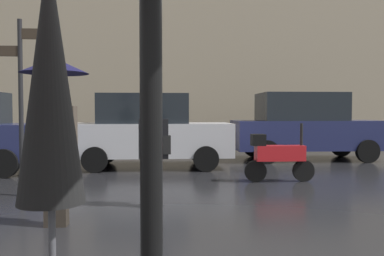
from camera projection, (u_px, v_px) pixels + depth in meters
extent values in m
cylinder|color=black|center=(151.00, 134.00, 1.43)|extent=(0.08, 0.08, 2.75)
cone|color=black|center=(50.00, 75.00, 1.91)|extent=(0.33, 0.33, 1.26)
cube|color=#2A241E|center=(56.00, 193.00, 5.03)|extent=(0.28, 0.18, 0.85)
cube|color=#473D33|center=(55.00, 133.00, 5.00)|extent=(0.51, 0.23, 0.69)
sphere|color=tan|center=(55.00, 97.00, 4.98)|extent=(0.24, 0.24, 0.24)
cylinder|color=black|center=(55.00, 85.00, 4.98)|extent=(0.02, 0.02, 0.30)
cone|color=#141339|center=(55.00, 66.00, 4.97)|extent=(0.85, 0.85, 0.19)
cube|color=black|center=(154.00, 183.00, 6.05)|extent=(0.25, 0.16, 0.75)
cube|color=black|center=(154.00, 139.00, 6.02)|extent=(0.45, 0.20, 0.61)
sphere|color=#936B4C|center=(154.00, 112.00, 6.01)|extent=(0.21, 0.21, 0.21)
cube|color=black|center=(167.00, 145.00, 6.04)|extent=(0.12, 0.24, 0.28)
cylinder|color=black|center=(303.00, 171.00, 8.30)|extent=(0.46, 0.09, 0.46)
cylinder|color=black|center=(256.00, 171.00, 8.23)|extent=(0.46, 0.09, 0.46)
cube|color=red|center=(280.00, 153.00, 8.25)|extent=(1.03, 0.32, 0.32)
cube|color=black|center=(258.00, 140.00, 8.21)|extent=(0.28, 0.28, 0.24)
cylinder|color=black|center=(301.00, 136.00, 8.27)|extent=(0.06, 0.06, 0.55)
cube|color=#1E234C|center=(307.00, 135.00, 12.15)|extent=(4.57, 1.72, 0.88)
cube|color=black|center=(300.00, 107.00, 12.11)|extent=(2.51, 1.58, 0.85)
cylinder|color=black|center=(341.00, 146.00, 13.13)|extent=(0.68, 0.18, 0.68)
cylinder|color=black|center=(368.00, 151.00, 11.41)|extent=(0.68, 0.18, 0.68)
cylinder|color=black|center=(254.00, 147.00, 12.93)|extent=(0.68, 0.18, 0.68)
cylinder|color=black|center=(267.00, 152.00, 11.21)|extent=(0.68, 0.18, 0.68)
cylinder|color=black|center=(31.00, 155.00, 10.55)|extent=(0.65, 0.18, 0.65)
cylinder|color=black|center=(4.00, 163.00, 8.76)|extent=(0.65, 0.18, 0.65)
cube|color=silver|center=(152.00, 139.00, 10.51)|extent=(4.19, 1.82, 0.86)
cube|color=black|center=(144.00, 109.00, 10.47)|extent=(2.30, 1.68, 0.77)
cylinder|color=black|center=(200.00, 152.00, 11.53)|extent=(0.64, 0.18, 0.64)
cylinder|color=black|center=(206.00, 159.00, 9.71)|extent=(0.64, 0.18, 0.64)
cylinder|color=black|center=(106.00, 152.00, 11.35)|extent=(0.64, 0.18, 0.64)
cylinder|color=black|center=(95.00, 160.00, 9.53)|extent=(0.64, 0.18, 0.64)
cylinder|color=black|center=(21.00, 108.00, 6.83)|extent=(0.08, 0.08, 3.07)
cube|color=#33281E|center=(36.00, 34.00, 6.80)|extent=(0.56, 0.04, 0.18)
cube|color=#33281E|center=(5.00, 51.00, 6.77)|extent=(0.52, 0.04, 0.18)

